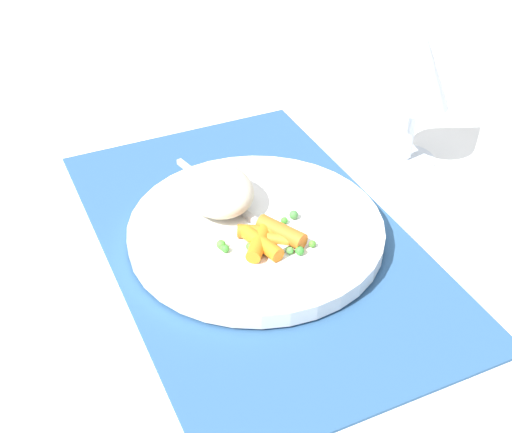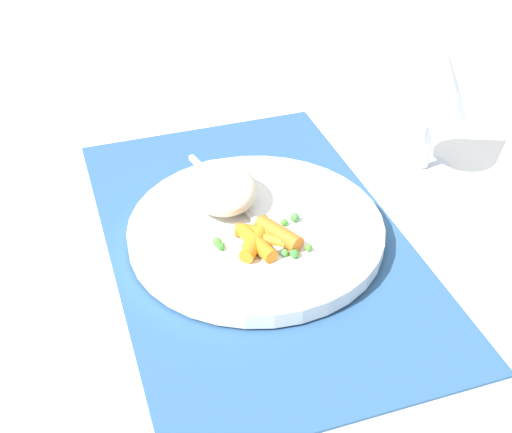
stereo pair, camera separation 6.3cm
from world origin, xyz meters
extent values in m
plane|color=white|center=(0.00, 0.00, 0.00)|extent=(2.40, 2.40, 0.00)
cube|color=#2D5684|center=(0.00, 0.00, 0.00)|extent=(0.49, 0.30, 0.01)
cylinder|color=white|center=(0.00, 0.00, 0.01)|extent=(0.27, 0.27, 0.02)
ellipsoid|color=beige|center=(-0.05, -0.02, 0.04)|extent=(0.09, 0.07, 0.04)
cylinder|color=orange|center=(0.02, -0.01, 0.03)|extent=(0.03, 0.04, 0.01)
cylinder|color=orange|center=(0.04, -0.01, 0.03)|extent=(0.05, 0.03, 0.01)
cylinder|color=orange|center=(0.03, 0.01, 0.03)|extent=(0.06, 0.04, 0.02)
cylinder|color=orange|center=(0.04, 0.00, 0.03)|extent=(0.03, 0.04, 0.01)
cylinder|color=orange|center=(0.04, -0.01, 0.03)|extent=(0.05, 0.05, 0.02)
sphere|color=green|center=(0.06, 0.02, 0.03)|extent=(0.01, 0.01, 0.01)
sphere|color=#4F9A2E|center=(0.04, -0.02, 0.03)|extent=(0.01, 0.01, 0.01)
sphere|color=#50AB44|center=(0.06, 0.01, 0.03)|extent=(0.01, 0.01, 0.01)
sphere|color=#519D33|center=(0.06, 0.04, 0.03)|extent=(0.01, 0.01, 0.01)
sphere|color=green|center=(0.01, 0.03, 0.03)|extent=(0.01, 0.01, 0.01)
sphere|color=green|center=(0.02, -0.01, 0.03)|extent=(0.01, 0.01, 0.01)
sphere|color=#569745|center=(0.05, -0.02, 0.03)|extent=(0.01, 0.01, 0.01)
sphere|color=#52A234|center=(0.03, -0.05, 0.03)|extent=(0.01, 0.01, 0.01)
sphere|color=#52B238|center=(0.02, -0.05, 0.03)|extent=(0.01, 0.01, 0.01)
sphere|color=green|center=(0.03, -0.05, 0.03)|extent=(0.01, 0.01, 0.01)
sphere|color=#418F32|center=(0.00, 0.01, 0.03)|extent=(0.01, 0.01, 0.01)
sphere|color=#499344|center=(0.01, 0.04, 0.03)|extent=(0.01, 0.01, 0.01)
cube|color=#BDBDBD|center=(0.03, 0.01, 0.03)|extent=(0.05, 0.03, 0.01)
cube|color=#BDBDBD|center=(-0.07, -0.02, 0.03)|extent=(0.15, 0.04, 0.01)
cylinder|color=silver|center=(-0.07, 0.24, 0.00)|extent=(0.07, 0.07, 0.00)
cylinder|color=silver|center=(-0.07, 0.24, 0.04)|extent=(0.01, 0.01, 0.08)
cone|color=silver|center=(-0.07, 0.24, 0.12)|extent=(0.08, 0.08, 0.09)
camera|label=1|loc=(0.53, -0.24, 0.47)|focal=49.44mm
camera|label=2|loc=(0.55, -0.18, 0.47)|focal=49.44mm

